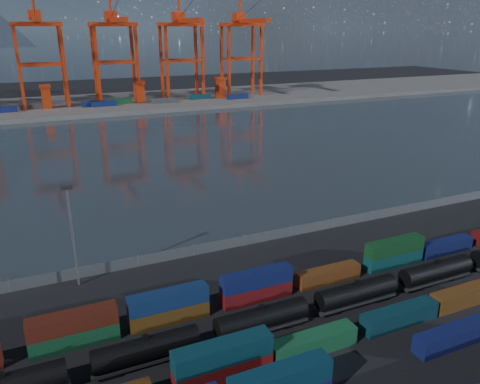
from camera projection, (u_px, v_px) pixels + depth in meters
name	position (u px, v px, depth m)	size (l,w,h in m)	color
ground	(330.00, 327.00, 63.77)	(700.00, 700.00, 0.00)	black
harbor_water	(146.00, 152.00, 154.02)	(700.00, 700.00, 0.00)	#28333A
far_quay	(98.00, 104.00, 243.95)	(700.00, 70.00, 2.00)	#514F4C
container_row_south	(388.00, 353.00, 55.45)	(140.53, 2.35, 5.00)	#474B4C
container_row_mid	(341.00, 331.00, 60.21)	(140.96, 2.40, 5.11)	#3D3E42
container_row_north	(249.00, 291.00, 69.25)	(140.50, 2.26, 4.81)	#0F184E
tanker_string	(262.00, 319.00, 62.15)	(106.40, 2.88, 4.12)	black
waterfront_fence	(244.00, 240.00, 87.51)	(160.12, 0.12, 2.20)	#595B5E
yard_light_mast	(72.00, 231.00, 71.38)	(1.60, 0.40, 16.60)	slate
gantry_cranes	(77.00, 34.00, 223.90)	(197.39, 42.98, 58.21)	red
quay_containers	(79.00, 105.00, 226.41)	(172.58, 10.99, 2.60)	navy
straddle_carriers	(95.00, 93.00, 232.12)	(140.00, 7.00, 11.10)	red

